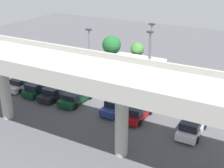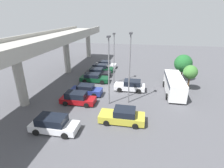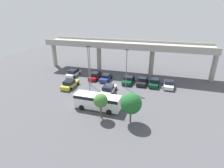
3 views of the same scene
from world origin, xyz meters
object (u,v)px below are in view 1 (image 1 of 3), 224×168
object	(u,v)px
parked_car_5	(76,97)
parked_car_1	(184,97)
parked_car_7	(39,88)
lamp_post_near_aisle	(89,56)
parked_car_3	(116,106)
parked_car_6	(55,92)
parked_car_8	(22,83)
lamp_post_mid_lot	(150,55)
lamp_post_by_overpass	(149,63)
parked_car_0	(192,126)
shuttle_bus	(140,64)
parked_car_4	(120,83)
tree_front_centre	(112,45)
tree_front_left	(137,49)
parked_car_2	(138,112)

from	to	relation	value
parked_car_5	parked_car_1	bearing A→B (deg)	-60.62
parked_car_7	lamp_post_near_aisle	bearing A→B (deg)	-57.21
parked_car_3	parked_car_7	xyz separation A→B (m)	(10.92, 0.41, 0.04)
parked_car_6	parked_car_8	world-z (taller)	parked_car_8
lamp_post_mid_lot	lamp_post_by_overpass	world-z (taller)	lamp_post_mid_lot
parked_car_8	parked_car_6	bearing A→B (deg)	-92.13
parked_car_0	shuttle_bus	world-z (taller)	shuttle_bus
parked_car_4	shuttle_bus	distance (m)	6.38
parked_car_1	tree_front_centre	world-z (taller)	tree_front_centre
tree_front_left	tree_front_centre	bearing A→B (deg)	2.74
shuttle_bus	lamp_post_mid_lot	distance (m)	8.40
lamp_post_near_aisle	tree_front_left	bearing A→B (deg)	-95.40
parked_car_0	tree_front_left	xyz separation A→B (m)	(13.06, -15.33, 2.13)
parked_car_4	lamp_post_by_overpass	xyz separation A→B (m)	(-4.84, 2.37, 4.25)
shuttle_bus	parked_car_1	bearing A→B (deg)	143.72
parked_car_0	parked_car_2	bearing A→B (deg)	87.81
parked_car_0	lamp_post_by_overpass	size ratio (longest dim) A/B	0.55
parked_car_6	parked_car_8	xyz separation A→B (m)	(5.62, -0.21, 0.01)
parked_car_0	parked_car_6	size ratio (longest dim) A/B	1.00
lamp_post_near_aisle	lamp_post_mid_lot	distance (m)	7.45
parked_car_2	tree_front_left	xyz separation A→B (m)	(7.12, -15.10, 2.15)
tree_front_left	tree_front_centre	distance (m)	4.45
parked_car_3	parked_car_8	bearing A→B (deg)	91.08
parked_car_4	tree_front_left	world-z (taller)	tree_front_left
parked_car_0	parked_car_5	distance (m)	14.01
parked_car_1	lamp_post_by_overpass	world-z (taller)	lamp_post_by_overpass
parked_car_6	parked_car_7	size ratio (longest dim) A/B	1.02
parked_car_0	tree_front_centre	bearing A→B (deg)	49.18
parked_car_6	lamp_post_mid_lot	bearing A→B (deg)	-55.21
parked_car_8	lamp_post_by_overpass	distance (m)	17.13
parked_car_2	lamp_post_by_overpass	xyz separation A→B (m)	(0.65, -4.07, 4.27)
parked_car_6	tree_front_left	bearing A→B (deg)	-14.62
parked_car_8	lamp_post_mid_lot	size ratio (longest dim) A/B	0.51
parked_car_1	shuttle_bus	distance (m)	10.96
lamp_post_near_aisle	parked_car_2	bearing A→B (deg)	157.50
parked_car_2	parked_car_5	distance (m)	8.06
parked_car_5	lamp_post_by_overpass	xyz separation A→B (m)	(-7.41, -4.08, 4.33)
lamp_post_mid_lot	parked_car_3	bearing A→B (deg)	77.81
parked_car_2	lamp_post_by_overpass	size ratio (longest dim) A/B	0.52
parked_car_0	parked_car_7	distance (m)	19.67
shuttle_bus	lamp_post_mid_lot	xyz separation A→B (m)	(-4.18, 6.27, 3.72)
parked_car_5	lamp_post_near_aisle	world-z (taller)	lamp_post_near_aisle
lamp_post_near_aisle	parked_car_7	bearing A→B (deg)	32.79
parked_car_7	tree_front_left	size ratio (longest dim) A/B	1.16
lamp_post_near_aisle	lamp_post_mid_lot	world-z (taller)	lamp_post_mid_lot
parked_car_2	parked_car_6	world-z (taller)	parked_car_2
parked_car_6	parked_car_5	bearing A→B (deg)	-86.60
lamp_post_by_overpass	tree_front_left	size ratio (longest dim) A/B	2.18
parked_car_6	shuttle_bus	xyz separation A→B (m)	(-5.47, -12.98, 0.78)
parked_car_1	parked_car_7	xyz separation A→B (m)	(16.91, 6.45, 0.02)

